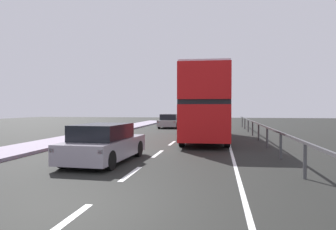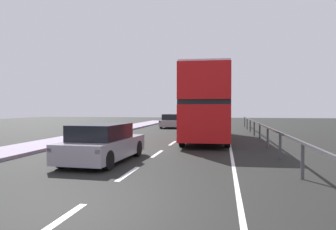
% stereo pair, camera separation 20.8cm
% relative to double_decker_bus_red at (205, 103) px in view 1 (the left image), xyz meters
% --- Properties ---
extents(ground_plane, '(75.37, 120.00, 0.10)m').
position_rel_double_decker_bus_red_xyz_m(ground_plane, '(-1.75, -14.39, -2.34)').
color(ground_plane, black).
extents(lane_paint_markings, '(3.32, 46.00, 0.01)m').
position_rel_double_decker_bus_red_xyz_m(lane_paint_markings, '(0.14, -5.88, -2.29)').
color(lane_paint_markings, silver).
rests_on(lane_paint_markings, ground).
extents(bridge_side_railing, '(0.10, 42.00, 1.06)m').
position_rel_double_decker_bus_red_xyz_m(bridge_side_railing, '(3.26, -5.39, -1.43)').
color(bridge_side_railing, '#48494C').
rests_on(bridge_side_railing, ground).
extents(double_decker_bus_red, '(2.87, 10.89, 4.27)m').
position_rel_double_decker_bus_red_xyz_m(double_decker_bus_red, '(0.00, 0.00, 0.00)').
color(double_decker_bus_red, red).
rests_on(double_decker_bus_red, ground).
extents(hatchback_car_near, '(2.02, 4.47, 1.40)m').
position_rel_double_decker_bus_red_xyz_m(hatchback_car_near, '(-3.31, -8.91, -1.62)').
color(hatchback_car_near, gray).
rests_on(hatchback_car_near, ground).
extents(sedan_car_ahead, '(1.96, 4.57, 1.38)m').
position_rel_double_decker_bus_red_xyz_m(sedan_car_ahead, '(-4.05, 11.46, -1.63)').
color(sedan_car_ahead, gray).
rests_on(sedan_car_ahead, ground).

